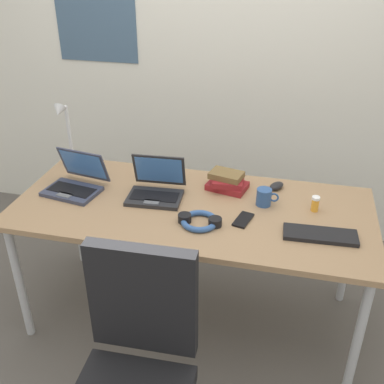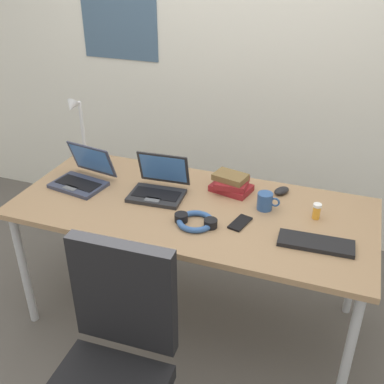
{
  "view_description": "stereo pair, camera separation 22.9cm",
  "coord_description": "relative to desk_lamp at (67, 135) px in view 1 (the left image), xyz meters",
  "views": [
    {
      "loc": [
        0.46,
        -1.95,
        1.94
      ],
      "look_at": [
        0.0,
        0.0,
        0.82
      ],
      "focal_mm": 43.39,
      "sensor_mm": 36.0,
      "label": 1
    },
    {
      "loc": [
        0.68,
        -1.88,
        1.94
      ],
      "look_at": [
        0.0,
        0.0,
        0.82
      ],
      "focal_mm": 43.39,
      "sensor_mm": 36.0,
      "label": 2
    }
  ],
  "objects": [
    {
      "name": "wall_back",
      "position": [
        0.8,
        0.82,
        0.36
      ],
      "size": [
        6.0,
        0.13,
        2.6
      ],
      "color": "silver",
      "rests_on": "ground_plane"
    },
    {
      "name": "cell_phone",
      "position": [
        1.07,
        -0.35,
        -0.19
      ],
      "size": [
        0.09,
        0.15,
        0.01
      ],
      "primitive_type": "cube",
      "rotation": [
        0.0,
        0.0,
        -0.24
      ],
      "color": "black",
      "rests_on": "desk"
    },
    {
      "name": "coffee_mug",
      "position": [
        1.15,
        -0.18,
        -0.15
      ],
      "size": [
        0.11,
        0.08,
        0.09
      ],
      "color": "#2D518C",
      "rests_on": "desk"
    },
    {
      "name": "desk_lamp",
      "position": [
        0.0,
        0.0,
        0.0
      ],
      "size": [
        0.12,
        0.18,
        0.4
      ],
      "color": "silver",
      "rests_on": "desk"
    },
    {
      "name": "headphones",
      "position": [
        0.87,
        -0.43,
        -0.18
      ],
      "size": [
        0.21,
        0.18,
        0.04
      ],
      "color": "#335999",
      "rests_on": "desk"
    },
    {
      "name": "desk",
      "position": [
        0.8,
        -0.28,
        -0.25
      ],
      "size": [
        1.8,
        0.8,
        0.74
      ],
      "color": "#9E7A56",
      "rests_on": "ground_plane"
    },
    {
      "name": "pill_bottle",
      "position": [
        1.4,
        -0.18,
        -0.16
      ],
      "size": [
        0.04,
        0.04,
        0.08
      ],
      "color": "gold",
      "rests_on": "desk"
    },
    {
      "name": "laptop_front_right",
      "position": [
        0.16,
        -0.26,
        -0.16
      ],
      "size": [
        0.32,
        0.3,
        0.2
      ],
      "color": "#33384C",
      "rests_on": "desk"
    },
    {
      "name": "laptop_far_corner",
      "position": [
        0.6,
        -0.22,
        -0.16
      ],
      "size": [
        0.29,
        0.26,
        0.2
      ],
      "color": "#232326",
      "rests_on": "desk"
    },
    {
      "name": "external_keyboard",
      "position": [
        1.43,
        -0.41,
        -0.19
      ],
      "size": [
        0.34,
        0.14,
        0.02
      ],
      "primitive_type": "cube",
      "rotation": [
        0.0,
        0.0,
        0.05
      ],
      "color": "black",
      "rests_on": "desk"
    },
    {
      "name": "book_stack",
      "position": [
        0.94,
        -0.06,
        -0.15
      ],
      "size": [
        0.23,
        0.18,
        0.1
      ],
      "color": "maroon",
      "rests_on": "desk"
    },
    {
      "name": "ground_plane",
      "position": [
        0.8,
        -0.28,
        -0.94
      ],
      "size": [
        12.0,
        12.0,
        0.0
      ],
      "primitive_type": "plane",
      "color": "#56514C"
    },
    {
      "name": "computer_mouse",
      "position": [
        1.2,
        0.0,
        -0.18
      ],
      "size": [
        0.1,
        0.11,
        0.03
      ],
      "primitive_type": "ellipsoid",
      "rotation": [
        0.0,
        0.0,
        -0.55
      ],
      "color": "black",
      "rests_on": "desk"
    }
  ]
}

